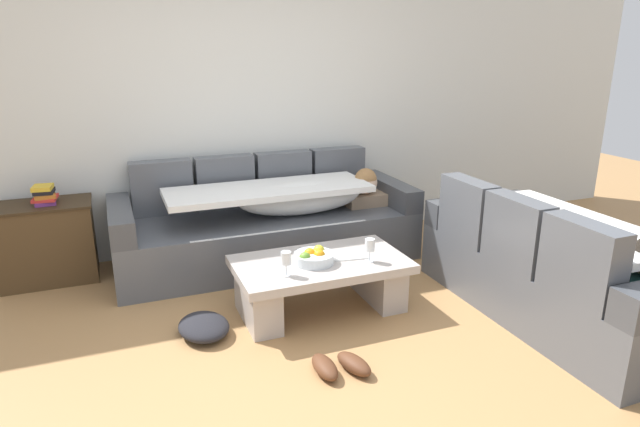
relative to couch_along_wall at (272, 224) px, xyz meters
The scene contains 13 objects.
ground_plane 1.67m from the couch_along_wall, 96.64° to the right, with size 14.00×14.00×0.00m, color #AD7E4D.
back_wall 1.16m from the couch_along_wall, 109.86° to the left, with size 9.00×0.10×2.70m, color silver.
couch_along_wall is the anchor object (origin of this frame).
couch_near_window 2.29m from the couch_along_wall, 48.29° to the right, with size 0.92×1.95×0.88m.
coffee_table 1.06m from the couch_along_wall, 87.83° to the right, with size 1.20×0.68×0.38m.
fruit_bowl 1.09m from the couch_along_wall, 91.01° to the right, with size 0.28×0.28×0.10m.
wine_glass_near_left 1.26m from the couch_along_wall, 102.22° to the right, with size 0.07×0.07×0.17m.
wine_glass_near_right 1.26m from the couch_along_wall, 73.86° to the right, with size 0.07×0.07×0.17m.
open_magazine 1.07m from the couch_along_wall, 76.67° to the right, with size 0.28×0.21×0.01m, color white.
side_cabinet 1.80m from the couch_along_wall, behind, with size 0.72×0.44×0.64m.
book_stack_on_cabinet 1.81m from the couch_along_wall, behind, with size 0.19×0.22×0.14m.
pair_of_shoes 1.85m from the couch_along_wall, 94.59° to the right, with size 0.33×0.31×0.09m.
crumpled_garment 1.40m from the couch_along_wall, 125.79° to the right, with size 0.40×0.32×0.12m, color #232328.
Camera 1 is at (-1.07, -2.70, 1.82)m, focal length 30.46 mm.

